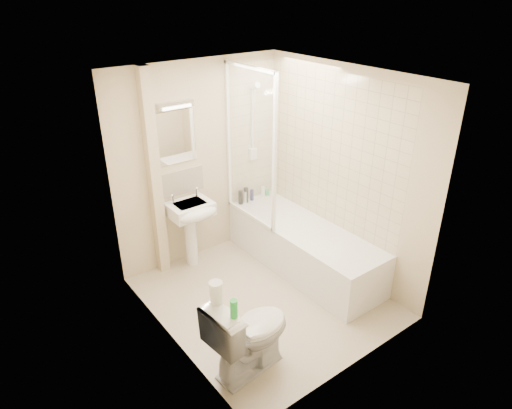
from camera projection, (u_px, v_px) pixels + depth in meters
floor at (264, 298)px, 5.04m from camera, size 2.50×2.50×0.00m
wall_back at (200, 163)px, 5.40m from camera, size 2.20×0.02×2.40m
wall_left at (164, 234)px, 3.91m from camera, size 0.02×2.50×2.40m
wall_right at (342, 174)px, 5.10m from camera, size 0.02×2.50×2.40m
ceiling at (266, 76)px, 3.97m from camera, size 2.20×2.50×0.02m
tile_back at (251, 134)px, 5.69m from camera, size 0.70×0.01×1.75m
tile_right at (330, 151)px, 5.13m from camera, size 0.01×2.10×1.75m
pipe_boxing at (154, 177)px, 5.02m from camera, size 0.12×0.12×2.40m
splashback at (180, 183)px, 5.31m from camera, size 0.60×0.02×0.30m
mirror at (177, 137)px, 5.07m from camera, size 0.46×0.01×0.60m
strip_light at (175, 105)px, 4.89m from camera, size 0.42×0.07×0.07m
bathtub at (303, 246)px, 5.46m from camera, size 0.70×2.10×0.55m
shower_screen at (250, 147)px, 5.18m from camera, size 0.04×0.92×1.80m
shower_fixture at (253, 125)px, 5.61m from camera, size 0.10×0.16×0.99m
pedestal_sink at (192, 217)px, 5.31m from camera, size 0.50×0.47×0.96m
bottle_black_a at (241, 197)px, 5.86m from camera, size 0.06×0.06×0.18m
bottle_white_a at (246, 197)px, 5.91m from camera, size 0.05×0.05×0.15m
bottle_black_b at (246, 195)px, 5.90m from camera, size 0.06×0.06×0.20m
bottle_blue at (252, 195)px, 5.96m from camera, size 0.05×0.05×0.15m
bottle_white_b at (263, 192)px, 6.06m from camera, size 0.05×0.05×0.14m
bottle_green at (267, 192)px, 6.12m from camera, size 0.06×0.06×0.08m
toilet at (249, 333)px, 3.96m from camera, size 0.61×0.87×0.79m
toilet_roll_lower at (216, 297)px, 3.70m from camera, size 0.10×0.10×0.11m
toilet_roll_upper at (216, 288)px, 3.63m from camera, size 0.11×0.11×0.11m
green_bottle at (234, 309)px, 3.52m from camera, size 0.06×0.06×0.16m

